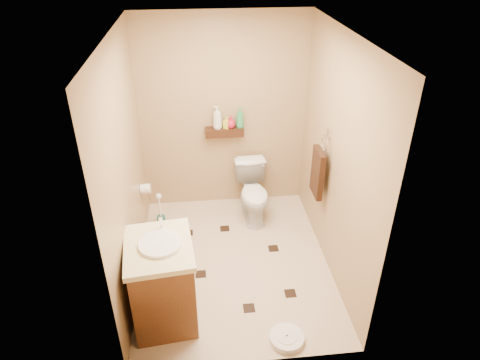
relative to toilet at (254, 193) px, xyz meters
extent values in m
plane|color=beige|center=(-0.32, -0.83, -0.34)|extent=(2.50, 2.50, 0.00)
cube|color=#A5815E|center=(-0.32, 0.42, 0.86)|extent=(2.00, 0.04, 2.40)
cube|color=#A5815E|center=(-0.32, -2.08, 0.86)|extent=(2.00, 0.04, 2.40)
cube|color=#A5815E|center=(-1.32, -0.83, 0.86)|extent=(0.04, 2.50, 2.40)
cube|color=#A5815E|center=(0.68, -0.83, 0.86)|extent=(0.04, 2.50, 2.40)
cube|color=silver|center=(-0.32, -0.83, 2.06)|extent=(2.00, 2.50, 0.02)
cube|color=#3C1D10|center=(-0.32, 0.34, 0.68)|extent=(0.46, 0.14, 0.10)
cube|color=black|center=(-0.69, -0.99, -0.34)|extent=(0.11, 0.11, 0.01)
cube|color=black|center=(0.14, -0.66, -0.34)|extent=(0.11, 0.11, 0.01)
cube|color=black|center=(-0.24, -1.50, -0.34)|extent=(0.11, 0.11, 0.01)
cube|color=black|center=(-0.82, -0.27, -0.34)|extent=(0.11, 0.11, 0.01)
cube|color=black|center=(0.19, -1.35, -0.34)|extent=(0.11, 0.11, 0.01)
cube|color=black|center=(-0.38, -0.23, -0.34)|extent=(0.11, 0.11, 0.01)
imported|color=white|center=(0.00, 0.00, 0.00)|extent=(0.42, 0.69, 0.69)
cube|color=brown|center=(-1.02, -1.51, 0.05)|extent=(0.59, 0.70, 0.79)
cube|color=beige|center=(-1.02, -1.51, 0.47)|extent=(0.64, 0.75, 0.05)
cylinder|color=white|center=(-1.00, -1.51, 0.50)|extent=(0.37, 0.37, 0.05)
cylinder|color=silver|center=(-1.00, -1.28, 0.57)|extent=(0.03, 0.03, 0.12)
cylinder|color=white|center=(0.04, -1.90, -0.31)|extent=(0.38, 0.38, 0.06)
cylinder|color=white|center=(0.04, -1.90, -0.28)|extent=(0.18, 0.18, 0.01)
cylinder|color=#175F53|center=(-1.14, -0.04, -0.29)|extent=(0.10, 0.10, 0.11)
cylinder|color=white|center=(-1.14, -0.04, -0.09)|extent=(0.02, 0.02, 0.31)
sphere|color=white|center=(-1.14, -0.04, 0.06)|extent=(0.07, 0.07, 0.07)
cube|color=silver|center=(0.66, -0.58, 1.04)|extent=(0.03, 0.06, 0.08)
torus|color=silver|center=(0.63, -0.58, 0.92)|extent=(0.02, 0.19, 0.19)
cube|color=#311B0E|center=(0.59, -0.58, 0.58)|extent=(0.06, 0.30, 0.52)
cylinder|color=white|center=(-1.26, -0.18, 0.26)|extent=(0.11, 0.11, 0.11)
cylinder|color=silver|center=(-1.30, -0.18, 0.32)|extent=(0.04, 0.02, 0.02)
imported|color=silver|center=(-0.40, 0.34, 0.87)|extent=(0.12, 0.12, 0.28)
imported|color=gold|center=(-0.29, 0.34, 0.80)|extent=(0.09, 0.09, 0.15)
imported|color=#B9152F|center=(-0.24, 0.34, 0.80)|extent=(0.16, 0.16, 0.15)
imported|color=#2E8C51|center=(-0.13, 0.34, 0.85)|extent=(0.13, 0.13, 0.25)
camera|label=1|loc=(-0.63, -4.36, 2.79)|focal=32.00mm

